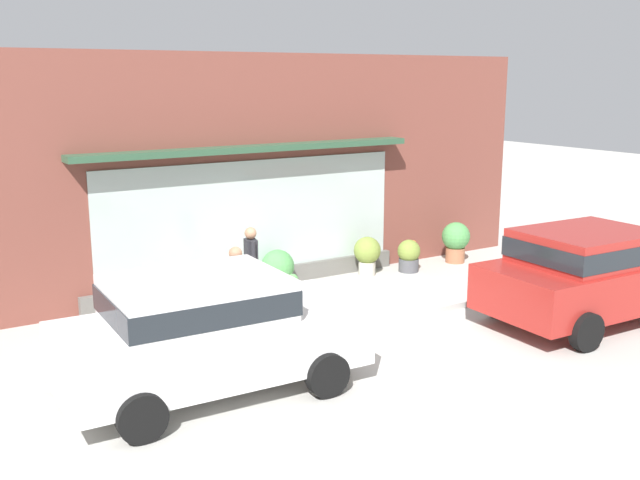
# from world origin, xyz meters

# --- Properties ---
(ground_plane) EXTENTS (60.00, 60.00, 0.00)m
(ground_plane) POSITION_xyz_m (0.00, 0.00, 0.00)
(ground_plane) COLOR #B2AFA8
(curb_strip) EXTENTS (14.00, 0.24, 0.12)m
(curb_strip) POSITION_xyz_m (0.00, -0.20, 0.06)
(curb_strip) COLOR #B2B2AD
(curb_strip) RESTS_ON ground_plane
(storefront) EXTENTS (14.00, 0.81, 4.64)m
(storefront) POSITION_xyz_m (0.00, 3.19, 2.27)
(storefront) COLOR brown
(storefront) RESTS_ON ground_plane
(fire_hydrant) EXTENTS (0.38, 0.34, 0.83)m
(fire_hydrant) POSITION_xyz_m (-0.29, 0.83, 0.41)
(fire_hydrant) COLOR #4C8C47
(fire_hydrant) RESTS_ON ground_plane
(pedestrian_with_handbag) EXTENTS (0.29, 0.61, 1.59)m
(pedestrian_with_handbag) POSITION_xyz_m (-0.73, 1.54, 0.91)
(pedestrian_with_handbag) COLOR #9E9384
(pedestrian_with_handbag) RESTS_ON ground_plane
(pedestrian_passerby) EXTENTS (0.31, 0.42, 1.60)m
(pedestrian_passerby) POSITION_xyz_m (-1.64, 0.26, 0.93)
(pedestrian_passerby) COLOR #8E333D
(pedestrian_passerby) RESTS_ON ground_plane
(parked_car_red) EXTENTS (4.07, 2.21, 1.64)m
(parked_car_red) POSITION_xyz_m (4.01, -2.01, 0.93)
(parked_car_red) COLOR maroon
(parked_car_red) RESTS_ON ground_plane
(parked_car_white) EXTENTS (4.13, 2.14, 1.64)m
(parked_car_white) POSITION_xyz_m (-2.80, -1.20, 0.92)
(parked_car_white) COLOR white
(parked_car_white) RESTS_ON ground_plane
(potted_plant_window_center) EXTENTS (0.67, 0.67, 0.81)m
(potted_plant_window_center) POSITION_xyz_m (0.41, 2.63, 0.44)
(potted_plant_window_center) COLOR #33473D
(potted_plant_window_center) RESTS_ON ground_plane
(potted_plant_near_hydrant) EXTENTS (0.50, 0.50, 0.71)m
(potted_plant_near_hydrant) POSITION_xyz_m (3.52, 2.30, 0.37)
(potted_plant_near_hydrant) COLOR #4C4C51
(potted_plant_near_hydrant) RESTS_ON ground_plane
(potted_plant_window_left) EXTENTS (0.58, 0.58, 0.84)m
(potted_plant_window_left) POSITION_xyz_m (2.57, 2.55, 0.48)
(potted_plant_window_left) COLOR #B7B2A3
(potted_plant_window_left) RESTS_ON ground_plane
(potted_plant_low_front) EXTENTS (0.64, 0.64, 0.93)m
(potted_plant_low_front) POSITION_xyz_m (4.94, 2.37, 0.53)
(potted_plant_low_front) COLOR #9E6042
(potted_plant_low_front) RESTS_ON ground_plane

